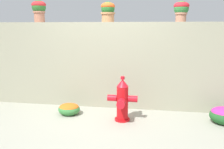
# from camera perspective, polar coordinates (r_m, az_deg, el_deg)

# --- Properties ---
(ground_plane) EXTENTS (24.00, 24.00, 0.00)m
(ground_plane) POSITION_cam_1_polar(r_m,az_deg,el_deg) (4.04, -3.77, -12.18)
(ground_plane) COLOR gray
(stone_wall) EXTENTS (6.39, 0.34, 1.70)m
(stone_wall) POSITION_cam_1_polar(r_m,az_deg,el_deg) (4.84, -1.01, 2.31)
(stone_wall) COLOR gray
(stone_wall) RESTS_ON ground
(potted_plant_1) EXTENTS (0.29, 0.29, 0.45)m
(potted_plant_1) POSITION_cam_1_polar(r_m,az_deg,el_deg) (5.28, -17.10, 14.83)
(potted_plant_1) COLOR #AD6C54
(potted_plant_1) RESTS_ON stone_wall
(potted_plant_2) EXTENTS (0.29, 0.29, 0.39)m
(potted_plant_2) POSITION_cam_1_polar(r_m,az_deg,el_deg) (4.78, -0.99, 15.09)
(potted_plant_2) COLOR #B4794D
(potted_plant_2) RESTS_ON stone_wall
(potted_plant_3) EXTENTS (0.28, 0.28, 0.38)m
(potted_plant_3) POSITION_cam_1_polar(r_m,az_deg,el_deg) (4.74, 16.27, 14.80)
(potted_plant_3) COLOR #AC7157
(potted_plant_3) RESTS_ON stone_wall
(fire_hydrant) EXTENTS (0.52, 0.41, 0.79)m
(fire_hydrant) POSITION_cam_1_polar(r_m,az_deg,el_deg) (4.13, 2.49, -6.33)
(fire_hydrant) COLOR red
(fire_hydrant) RESTS_ON ground
(flower_bush_left) EXTENTS (0.41, 0.37, 0.22)m
(flower_bush_left) POSITION_cam_1_polar(r_m,az_deg,el_deg) (4.56, -10.25, -8.04)
(flower_bush_left) COLOR #377C3A
(flower_bush_left) RESTS_ON ground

